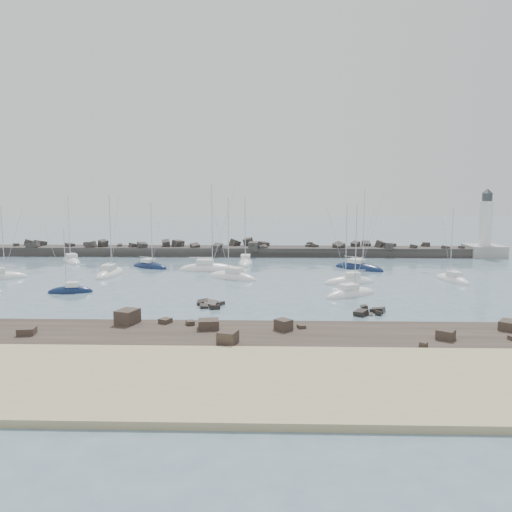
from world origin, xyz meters
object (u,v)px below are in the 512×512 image
(sailboat_10, at_px, (452,280))
(sailboat_4, at_px, (208,269))
(sailboat_2, at_px, (70,292))
(sailboat_7, at_px, (351,295))
(sailboat_6, at_px, (245,263))
(sailboat_9, at_px, (349,282))
(sailboat_0, at_px, (1,278))
(sailboat_5, at_px, (232,278))
(lighthouse, at_px, (485,241))
(sailboat_3, at_px, (110,274))
(sailboat_8, at_px, (359,268))
(sailboat_13, at_px, (150,267))
(sailboat_1, at_px, (71,261))

(sailboat_10, bearing_deg, sailboat_4, 166.75)
(sailboat_2, xyz_separation_m, sailboat_7, (37.11, -0.84, -0.00))
(sailboat_6, bearing_deg, sailboat_4, -128.68)
(sailboat_9, relative_size, sailboat_10, 1.04)
(sailboat_4, relative_size, sailboat_6, 1.18)
(sailboat_9, height_order, sailboat_10, sailboat_9)
(sailboat_0, xyz_separation_m, sailboat_5, (35.72, 1.19, -0.00))
(lighthouse, distance_m, sailboat_3, 74.47)
(sailboat_8, bearing_deg, sailboat_10, -42.47)
(sailboat_5, bearing_deg, sailboat_9, -11.02)
(sailboat_8, height_order, sailboat_10, sailboat_8)
(sailboat_2, relative_size, sailboat_6, 0.71)
(sailboat_4, xyz_separation_m, sailboat_5, (4.79, -7.86, -0.00))
(sailboat_5, distance_m, sailboat_10, 33.31)
(sailboat_6, distance_m, sailboat_8, 20.66)
(sailboat_13, bearing_deg, sailboat_10, -13.52)
(sailboat_3, relative_size, sailboat_5, 1.02)
(sailboat_7, bearing_deg, sailboat_1, 149.02)
(sailboat_10, bearing_deg, sailboat_5, 178.09)
(sailboat_9, bearing_deg, sailboat_8, 74.53)
(sailboat_4, distance_m, sailboat_8, 26.07)
(sailboat_8, bearing_deg, sailboat_7, -102.46)
(lighthouse, bearing_deg, sailboat_5, -150.97)
(sailboat_7, height_order, sailboat_8, sailboat_8)
(sailboat_5, bearing_deg, lighthouse, 29.03)
(sailboat_5, bearing_deg, sailboat_2, -151.51)
(sailboat_1, distance_m, sailboat_3, 18.74)
(sailboat_4, bearing_deg, sailboat_8, 4.61)
(sailboat_4, distance_m, sailboat_10, 39.12)
(sailboat_2, bearing_deg, sailboat_13, 76.16)
(sailboat_0, height_order, sailboat_4, sailboat_4)
(sailboat_1, bearing_deg, sailboat_9, -22.28)
(sailboat_0, height_order, sailboat_3, sailboat_3)
(sailboat_7, bearing_deg, sailboat_9, 82.29)
(sailboat_5, bearing_deg, sailboat_6, 85.28)
(lighthouse, height_order, sailboat_1, lighthouse)
(sailboat_2, height_order, sailboat_6, sailboat_6)
(sailboat_0, relative_size, sailboat_9, 0.98)
(sailboat_0, bearing_deg, sailboat_5, 1.92)
(sailboat_7, bearing_deg, sailboat_10, 32.99)
(sailboat_0, height_order, sailboat_8, sailboat_8)
(sailboat_3, height_order, sailboat_10, sailboat_3)
(sailboat_4, distance_m, sailboat_6, 9.70)
(sailboat_3, bearing_deg, sailboat_4, 19.66)
(sailboat_4, distance_m, sailboat_9, 24.98)
(lighthouse, bearing_deg, sailboat_8, -148.29)
(sailboat_6, bearing_deg, sailboat_10, -27.33)
(sailboat_3, bearing_deg, lighthouse, 19.91)
(sailboat_13, bearing_deg, sailboat_6, 16.17)
(sailboat_6, bearing_deg, sailboat_0, -155.80)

